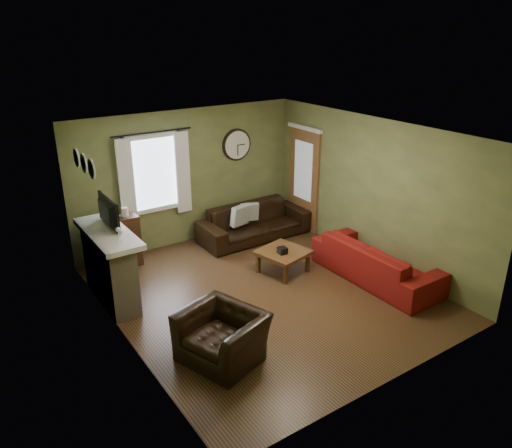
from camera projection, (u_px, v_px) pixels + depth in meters
floor at (265, 293)px, 8.06m from camera, size 4.60×5.20×0.00m
ceiling at (266, 133)px, 7.09m from camera, size 4.60×5.20×0.00m
wall_left at (118, 255)px, 6.38m from camera, size 0.00×5.20×2.60m
wall_right at (372, 192)px, 8.77m from camera, size 0.00×5.20×2.60m
wall_back at (188, 177)px, 9.57m from camera, size 4.60×0.00×2.60m
wall_front at (399, 289)px, 5.58m from camera, size 4.60×0.00×2.60m
fireplace at (110, 269)px, 7.65m from camera, size 0.40×1.40×1.10m
firebox at (124, 280)px, 7.84m from camera, size 0.04×0.60×0.55m
mantel at (108, 233)px, 7.44m from camera, size 0.58×1.60×0.08m
tv at (104, 217)px, 7.49m from camera, size 0.08×0.60×0.35m
tv_screen at (109, 212)px, 7.51m from camera, size 0.02×0.62×0.36m
medallion_left at (92, 169)px, 6.65m from camera, size 0.28×0.28×0.03m
medallion_mid at (84, 163)px, 6.92m from camera, size 0.28×0.28×0.03m
medallion_right at (77, 158)px, 7.19m from camera, size 0.28×0.28×0.03m
window_pane at (153, 173)px, 9.12m from camera, size 1.00×0.02×1.30m
curtain_rod at (152, 132)px, 8.75m from camera, size 0.03×0.03×1.50m
curtain_left at (126, 182)px, 8.77m from camera, size 0.28×0.04×1.55m
curtain_right at (183, 173)px, 9.34m from camera, size 0.28×0.04×1.55m
wall_clock at (237, 145)px, 9.92m from camera, size 0.64×0.06×0.64m
door at (304, 180)px, 10.27m from camera, size 0.05×0.90×2.10m
bookshelf at (117, 243)px, 8.75m from camera, size 0.79×0.33×0.93m
book at (110, 216)px, 8.62m from camera, size 0.18×0.23×0.02m
sofa_brown at (254, 222)px, 10.03m from camera, size 2.28×0.89×0.67m
pillow_left at (250, 212)px, 9.95m from camera, size 0.37×0.23×0.36m
pillow_right at (240, 215)px, 9.78m from camera, size 0.42×0.20×0.40m
sofa_red at (376, 261)px, 8.39m from camera, size 0.90×2.30×0.67m
armchair at (222, 336)px, 6.40m from camera, size 1.16×1.24×0.66m
coffee_table at (283, 261)px, 8.67m from camera, size 0.92×0.92×0.41m
tissue_box at (282, 254)px, 8.50m from camera, size 0.15×0.15×0.11m
wine_glass_a at (121, 237)px, 6.98m from camera, size 0.07×0.07×0.21m
wine_glass_b at (119, 234)px, 7.05m from camera, size 0.07×0.07×0.20m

